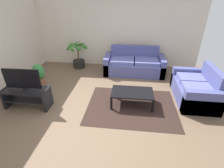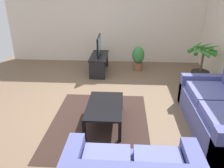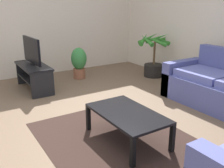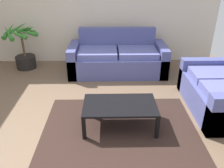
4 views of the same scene
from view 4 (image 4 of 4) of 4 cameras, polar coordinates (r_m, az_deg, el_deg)
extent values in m
plane|color=brown|center=(3.24, -9.46, -13.75)|extent=(6.60, 6.60, 0.00)
cube|color=beige|center=(5.50, -6.35, 19.08)|extent=(6.00, 0.06, 2.70)
cube|color=#4C518C|center=(5.05, 1.35, 5.07)|extent=(2.04, 0.90, 0.42)
cube|color=#4C518C|center=(5.25, 1.24, 11.15)|extent=(1.68, 0.16, 0.48)
cube|color=#4C518C|center=(5.06, -9.28, 5.99)|extent=(0.18, 0.90, 0.62)
cube|color=#4C518C|center=(5.13, 11.86, 6.08)|extent=(0.18, 0.90, 0.62)
cube|color=#5D63A4|center=(4.91, -3.54, 7.74)|extent=(0.80, 0.66, 0.12)
cube|color=#5D63A4|center=(4.94, 6.33, 7.77)|extent=(0.80, 0.66, 0.12)
cube|color=#4C518C|center=(4.12, 24.67, -2.97)|extent=(0.90, 1.48, 0.42)
cube|color=#4C518C|center=(4.60, 21.76, 2.15)|extent=(0.90, 0.18, 0.62)
cube|color=#5D63A4|center=(4.21, 23.28, 2.10)|extent=(0.66, 0.52, 0.12)
cube|color=black|center=(3.27, 1.94, -5.20)|extent=(1.03, 0.60, 0.03)
cube|color=black|center=(3.17, -6.91, -10.76)|extent=(0.05, 0.05, 0.34)
cube|color=black|center=(3.22, 11.04, -10.44)|extent=(0.05, 0.05, 0.34)
cube|color=black|center=(3.62, -6.13, -5.38)|extent=(0.05, 0.05, 0.34)
cube|color=black|center=(3.66, 9.40, -5.18)|extent=(0.05, 0.05, 0.34)
cube|color=black|center=(3.39, 1.93, -11.11)|extent=(2.20, 1.70, 0.01)
cylinder|color=black|center=(5.67, -20.37, 5.10)|extent=(0.44, 0.44, 0.28)
cylinder|color=brown|center=(5.54, -21.03, 8.93)|extent=(0.05, 0.05, 0.52)
cone|color=#317D29|center=(5.39, -19.30, 12.21)|extent=(0.11, 0.45, 0.25)
cone|color=#317D29|center=(5.57, -19.79, 12.56)|extent=(0.39, 0.34, 0.24)
cone|color=#317D29|center=(5.62, -20.77, 12.52)|extent=(0.38, 0.15, 0.22)
cone|color=#317D29|center=(5.71, -22.54, 12.44)|extent=(0.48, 0.42, 0.29)
cone|color=#317D29|center=(5.59, -24.06, 11.87)|extent=(0.17, 0.54, 0.29)
cone|color=#317D29|center=(5.40, -24.15, 11.40)|extent=(0.37, 0.47, 0.28)
cone|color=#317D29|center=(5.27, -22.51, 11.33)|extent=(0.46, 0.13, 0.25)
cone|color=#317D29|center=(5.27, -20.03, 11.76)|extent=(0.37, 0.45, 0.27)
camera|label=1|loc=(0.92, 174.38, 0.07)|focal=26.83mm
camera|label=2|loc=(4.69, 51.36, 19.27)|focal=35.98mm
camera|label=3|loc=(2.72, 62.80, 1.84)|focal=40.84mm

